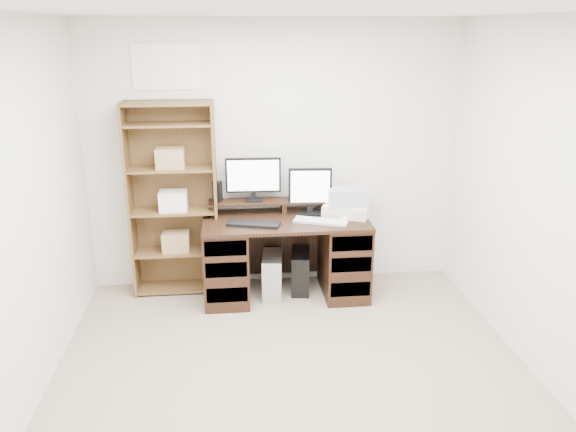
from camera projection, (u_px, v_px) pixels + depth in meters
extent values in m
cube|color=gray|center=(299.00, 404.00, 3.79)|extent=(3.50, 4.00, 0.02)
cube|color=white|center=(303.00, 7.00, 2.99)|extent=(3.50, 4.00, 0.02)
cube|color=silver|center=(274.00, 157.00, 5.29)|extent=(3.50, 0.02, 2.50)
cube|color=silver|center=(575.00, 219.00, 3.56)|extent=(0.02, 4.00, 2.50)
cube|color=white|center=(166.00, 67.00, 4.91)|extent=(0.60, 0.01, 0.40)
cube|color=black|center=(286.00, 221.00, 5.10)|extent=(1.50, 0.70, 0.03)
cube|color=black|center=(226.00, 261.00, 5.17)|extent=(0.40, 0.66, 0.72)
cube|color=black|center=(344.00, 257.00, 5.27)|extent=(0.40, 0.66, 0.72)
cube|color=black|center=(282.00, 242.00, 5.52)|extent=(1.48, 0.02, 0.65)
cube|color=black|center=(227.00, 295.00, 4.92)|extent=(0.36, 0.01, 0.14)
cube|color=black|center=(226.00, 270.00, 4.84)|extent=(0.36, 0.01, 0.14)
cube|color=black|center=(225.00, 248.00, 4.78)|extent=(0.36, 0.01, 0.14)
cube|color=black|center=(350.00, 289.00, 5.02)|extent=(0.36, 0.01, 0.14)
cube|color=black|center=(351.00, 265.00, 4.95)|extent=(0.36, 0.01, 0.14)
cube|color=black|center=(352.00, 243.00, 4.88)|extent=(0.36, 0.01, 0.14)
cube|color=black|center=(214.00, 209.00, 5.22)|extent=(0.04, 0.20, 0.10)
cube|color=black|center=(283.00, 207.00, 5.29)|extent=(0.04, 0.20, 0.10)
cube|color=black|center=(351.00, 205.00, 5.35)|extent=(0.04, 0.20, 0.10)
cube|color=black|center=(283.00, 201.00, 5.27)|extent=(1.40, 0.22, 0.02)
cube|color=black|center=(254.00, 200.00, 5.23)|extent=(0.17, 0.14, 0.01)
cube|color=black|center=(254.00, 194.00, 5.23)|extent=(0.05, 0.03, 0.09)
cube|color=black|center=(253.00, 175.00, 5.17)|extent=(0.51, 0.05, 0.32)
cube|color=white|center=(253.00, 176.00, 5.16)|extent=(0.47, 0.02, 0.29)
cube|color=black|center=(310.00, 214.00, 5.23)|extent=(0.20, 0.16, 0.02)
cube|color=black|center=(310.00, 207.00, 5.23)|extent=(0.05, 0.04, 0.11)
cube|color=black|center=(310.00, 187.00, 5.17)|extent=(0.40, 0.07, 0.35)
cube|color=white|center=(310.00, 187.00, 5.15)|extent=(0.36, 0.03, 0.30)
cube|color=black|center=(217.00, 191.00, 5.19)|extent=(0.10, 0.10, 0.19)
cube|color=black|center=(254.00, 224.00, 4.94)|extent=(0.49, 0.27, 0.03)
cube|color=silver|center=(321.00, 221.00, 5.01)|extent=(0.50, 0.30, 0.02)
ellipsoid|color=silver|center=(345.00, 219.00, 5.07)|extent=(0.09, 0.07, 0.03)
cube|color=beige|center=(347.00, 210.00, 5.20)|extent=(0.50, 0.45, 0.10)
cube|color=#9A9EA4|center=(347.00, 197.00, 5.16)|extent=(0.37, 0.28, 0.15)
cube|color=#B3B6BA|center=(272.00, 275.00, 5.27)|extent=(0.22, 0.42, 0.40)
cube|color=black|center=(300.00, 271.00, 5.37)|extent=(0.22, 0.41, 0.39)
cube|color=#19FF33|center=(300.00, 271.00, 5.16)|extent=(0.01, 0.01, 0.01)
cube|color=brown|center=(130.00, 202.00, 5.10)|extent=(0.02, 0.30, 1.80)
cube|color=brown|center=(216.00, 199.00, 5.17)|extent=(0.02, 0.30, 1.80)
cube|color=brown|center=(175.00, 196.00, 5.27)|extent=(0.80, 0.01, 1.80)
cube|color=brown|center=(179.00, 287.00, 5.41)|extent=(0.75, 0.28, 0.02)
cube|color=brown|center=(177.00, 251.00, 5.30)|extent=(0.75, 0.28, 0.02)
cube|color=brown|center=(174.00, 211.00, 5.17)|extent=(0.75, 0.28, 0.02)
cube|color=brown|center=(171.00, 169.00, 5.04)|extent=(0.75, 0.28, 0.02)
cube|color=brown|center=(168.00, 124.00, 4.91)|extent=(0.75, 0.28, 0.02)
cube|color=brown|center=(167.00, 104.00, 4.86)|extent=(0.75, 0.28, 0.02)
cube|color=#A07F54|center=(176.00, 241.00, 5.26)|extent=(0.25, 0.20, 0.18)
cube|color=white|center=(173.00, 201.00, 5.14)|extent=(0.25, 0.20, 0.18)
cube|color=#A07F54|center=(170.00, 158.00, 5.01)|extent=(0.25, 0.20, 0.18)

